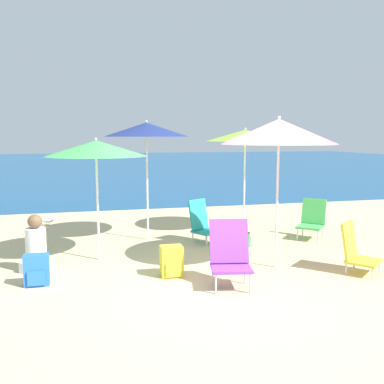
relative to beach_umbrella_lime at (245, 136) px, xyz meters
name	(u,v)px	position (x,y,z in m)	size (l,w,h in m)	color
ground_plane	(231,279)	(-1.23, -2.78, -1.98)	(60.00, 60.00, 0.00)	#D1BA89
sea_water	(113,164)	(-1.23, 23.24, -1.98)	(60.00, 40.00, 0.01)	navy
beach_umbrella_lime	(245,136)	(0.00, 0.00, 0.00)	(1.59, 1.59, 2.14)	white
beach_umbrella_green	(96,149)	(-2.98, -1.35, -0.20)	(1.58, 1.58, 1.95)	white
beach_umbrella_pink	(279,132)	(-0.39, -2.40, 0.05)	(1.70, 1.70, 2.26)	white
beach_umbrella_navy	(146,130)	(-2.03, -0.19, 0.11)	(1.58, 1.58, 2.26)	white
beach_chair_green	(312,219)	(1.08, -0.85, -1.60)	(0.72, 0.72, 0.76)	silver
beach_chair_yellow	(356,250)	(0.63, -2.90, -1.65)	(0.67, 0.67, 0.73)	silver
beach_chair_teal	(202,222)	(-1.08, -0.68, -1.59)	(0.61, 0.63, 0.80)	silver
beach_chair_purple	(230,253)	(-1.33, -3.00, -1.54)	(0.60, 0.62, 0.87)	silver
person_seated_near	(36,248)	(-3.88, -1.77, -1.63)	(0.49, 0.50, 0.85)	silver
backpack_blue	(37,270)	(-3.82, -2.39, -1.77)	(0.32, 0.19, 0.42)	blue
backpack_yellow	(172,261)	(-2.01, -2.43, -1.77)	(0.31, 0.26, 0.43)	yellow
water_bottle	(249,241)	(-0.35, -1.18, -1.88)	(0.09, 0.09, 0.27)	#4CB266
seagull	(48,219)	(-4.00, 1.61, -1.84)	(0.27, 0.11, 0.23)	gold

